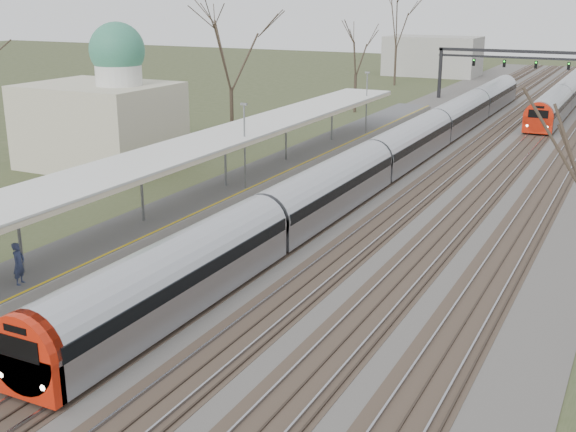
{
  "coord_description": "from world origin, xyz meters",
  "views": [
    {
      "loc": [
        13.2,
        -1.91,
        11.96
      ],
      "look_at": [
        -1.43,
        27.18,
        2.0
      ],
      "focal_mm": 45.0,
      "sensor_mm": 36.0,
      "label": 1
    }
  ],
  "objects": [
    {
      "name": "track_bed",
      "position": [
        0.26,
        55.0,
        0.06
      ],
      "size": [
        24.0,
        160.0,
        0.22
      ],
      "color": "#474442",
      "rests_on": "ground"
    },
    {
      "name": "platform",
      "position": [
        -9.05,
        37.5,
        0.5
      ],
      "size": [
        3.5,
        69.0,
        1.0
      ],
      "primitive_type": "cube",
      "color": "#9E9B93",
      "rests_on": "ground"
    },
    {
      "name": "canopy",
      "position": [
        -9.05,
        32.99,
        3.93
      ],
      "size": [
        4.1,
        50.0,
        3.11
      ],
      "color": "slate",
      "rests_on": "platform"
    },
    {
      "name": "dome_building",
      "position": [
        -21.71,
        38.0,
        3.72
      ],
      "size": [
        10.0,
        8.0,
        10.3
      ],
      "color": "beige",
      "rests_on": "ground"
    },
    {
      "name": "signal_gantry",
      "position": [
        0.29,
        84.99,
        4.91
      ],
      "size": [
        21.0,
        0.59,
        6.08
      ],
      "color": "black",
      "rests_on": "ground"
    },
    {
      "name": "tree_west_far",
      "position": [
        -17.0,
        48.0,
        8.02
      ],
      "size": [
        5.5,
        5.5,
        11.33
      ],
      "color": "#2D231C",
      "rests_on": "ground"
    },
    {
      "name": "train_near",
      "position": [
        -2.5,
        49.0,
        1.48
      ],
      "size": [
        2.62,
        75.21,
        3.05
      ],
      "color": "#989AA1",
      "rests_on": "ground"
    },
    {
      "name": "train_far",
      "position": [
        4.5,
        94.14,
        1.48
      ],
      "size": [
        2.62,
        60.21,
        3.05
      ],
      "color": "#989AA1",
      "rests_on": "ground"
    },
    {
      "name": "passenger",
      "position": [
        -8.2,
        17.05,
        1.87
      ],
      "size": [
        0.59,
        0.73,
        1.74
      ],
      "primitive_type": "imported",
      "rotation": [
        0.0,
        0.0,
        1.88
      ],
      "color": "navy",
      "rests_on": "platform"
    }
  ]
}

